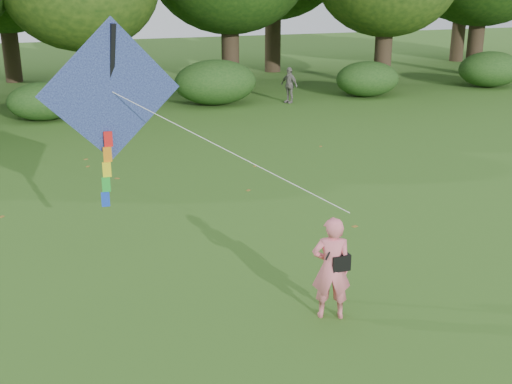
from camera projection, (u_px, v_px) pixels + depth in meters
name	position (u px, v px, depth m)	size (l,w,h in m)	color
ground	(357.00, 309.00, 10.40)	(100.00, 100.00, 0.00)	#265114
man_kite_flyer	(331.00, 268.00, 9.93)	(0.61, 0.40, 1.68)	#ED6F7F
bystander_right	(289.00, 85.00, 27.41)	(0.89, 0.37, 1.52)	gray
crossbody_bag	(339.00, 261.00, 9.90)	(0.43, 0.20, 0.69)	black
flying_kite	(112.00, 94.00, 10.34)	(4.29, 2.74, 3.14)	#2850AF
shrub_band	(128.00, 90.00, 25.57)	(39.15, 3.22, 1.88)	#264919
fallen_leaves	(215.00, 202.00, 15.38)	(9.65, 14.71, 0.01)	olive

